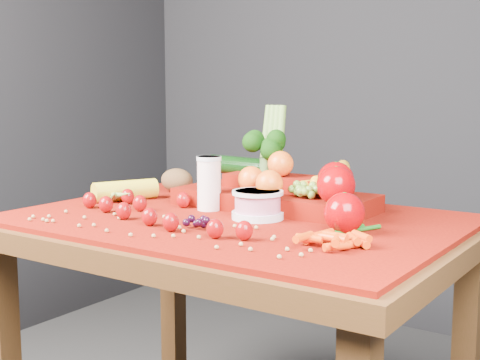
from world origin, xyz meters
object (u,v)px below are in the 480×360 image
Objects in this scene: table at (235,259)px; milk_glass at (209,181)px; yogurt_bowl at (258,204)px; produce_mound at (287,187)px.

milk_glass is at bearing 161.30° from table.
yogurt_bowl is (0.06, 0.01, 0.14)m from table.
produce_mound is at bearing 69.28° from table.
milk_glass reaches higher than table.
produce_mound is (0.16, 0.11, -0.01)m from milk_glass.
table is at bearing -172.09° from yogurt_bowl.
table is 0.16m from yogurt_bowl.
table is 1.82× the size of produce_mound.
milk_glass reaches higher than yogurt_bowl.
produce_mound reaches higher than milk_glass.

